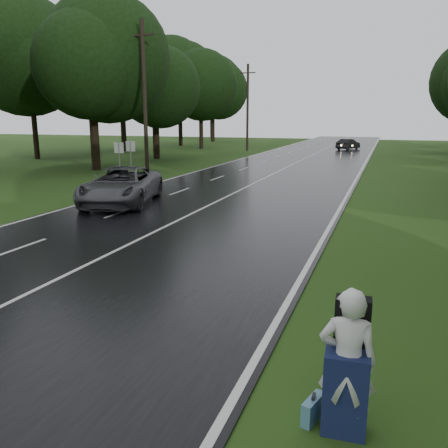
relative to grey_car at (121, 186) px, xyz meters
The scene contains 14 objects.
ground 10.65m from the grey_car, 67.51° to the right, with size 160.00×160.00×0.00m, color #264614.
road 11.01m from the grey_car, 68.28° to the left, with size 12.00×140.00×0.04m, color black.
lane_center 11.01m from the grey_car, 68.28° to the left, with size 0.12×140.00×0.01m, color silver.
grey_car is the anchor object (origin of this frame).
far_car 41.87m from the grey_car, 80.47° to the left, with size 1.38×3.96×1.30m, color black.
hitchhiker 17.42m from the grey_car, 48.99° to the right, with size 0.76×0.69×2.01m.
suitcase 17.11m from the grey_car, 49.86° to the right, with size 0.14×0.48×0.34m, color teal.
utility_pole_mid 11.55m from the grey_car, 112.68° to the left, with size 1.80×0.28×10.43m, color black, non-canonical shape.
utility_pole_far 35.81m from the grey_car, 97.12° to the left, with size 1.80×0.28×10.02m, color black, non-canonical shape.
road_sign_a 5.95m from the grey_car, 122.28° to the left, with size 0.62×0.10×2.58m, color white, non-canonical shape.
road_sign_b 7.08m from the grey_car, 116.57° to the left, with size 0.62×0.10×2.60m, color white, non-canonical shape.
tree_left_d 15.49m from the grey_car, 128.80° to the left, with size 9.06×9.06×14.16m, color black, non-canonical shape.
tree_left_e 24.44m from the grey_car, 113.69° to the left, with size 7.43×7.43×11.62m, color black, non-canonical shape.
tree_left_f 39.05m from the grey_car, 106.65° to the left, with size 8.77×8.77×13.70m, color black, non-canonical shape.
Camera 1 is at (7.66, -8.90, 4.05)m, focal length 37.10 mm.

